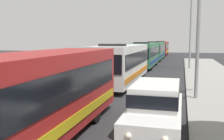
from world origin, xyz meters
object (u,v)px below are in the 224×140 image
(bus_lead, at_px, (28,98))
(streetlamp_mid, at_px, (199,12))
(bus_fourth_in_line, at_px, (155,50))
(bus_rear, at_px, (162,48))
(bus_middle, at_px, (145,54))
(white_suv, at_px, (156,107))
(streetlamp_far, at_px, (191,23))
(bus_second_in_line, at_px, (123,62))

(bus_lead, bearing_deg, streetlamp_mid, 57.60)
(bus_fourth_in_line, distance_m, streetlamp_mid, 31.33)
(streetlamp_mid, bearing_deg, bus_rear, 96.93)
(bus_middle, relative_size, white_suv, 2.11)
(bus_lead, relative_size, streetlamp_mid, 1.45)
(streetlamp_far, bearing_deg, bus_lead, -102.26)
(bus_second_in_line, bearing_deg, bus_rear, 90.00)
(bus_second_in_line, relative_size, bus_middle, 1.00)
(white_suv, height_order, streetlamp_far, streetlamp_far)
(bus_second_in_line, distance_m, streetlamp_mid, 7.96)
(streetlamp_mid, bearing_deg, white_suv, -105.69)
(bus_fourth_in_line, xyz_separation_m, streetlamp_far, (5.40, -14.33, 3.68))
(bus_lead, xyz_separation_m, bus_rear, (-0.00, 52.91, -0.00))
(bus_lead, height_order, bus_middle, same)
(bus_fourth_in_line, relative_size, bus_rear, 1.16)
(white_suv, xyz_separation_m, streetlamp_far, (1.70, 22.40, 4.34))
(bus_fourth_in_line, bearing_deg, bus_rear, 90.00)
(bus_second_in_line, bearing_deg, bus_fourth_in_line, 90.00)
(white_suv, bearing_deg, bus_middle, 98.87)
(bus_lead, distance_m, streetlamp_mid, 10.61)
(bus_rear, distance_m, streetlamp_mid, 44.86)
(bus_middle, height_order, bus_fourth_in_line, same)
(bus_middle, height_order, white_suv, bus_middle)
(bus_second_in_line, xyz_separation_m, bus_fourth_in_line, (0.00, 25.87, 0.00))
(bus_middle, distance_m, bus_rear, 26.77)
(bus_lead, xyz_separation_m, bus_middle, (-0.00, 26.15, -0.00))
(white_suv, height_order, streetlamp_mid, streetlamp_mid)
(bus_second_in_line, distance_m, bus_fourth_in_line, 25.87)
(streetlamp_mid, bearing_deg, bus_second_in_line, 138.33)
(bus_rear, bearing_deg, bus_middle, -90.00)
(bus_middle, distance_m, streetlamp_far, 6.66)
(bus_rear, bearing_deg, bus_second_in_line, -90.00)
(bus_middle, xyz_separation_m, streetlamp_far, (5.40, -1.29, 3.68))
(bus_second_in_line, relative_size, bus_rear, 1.01)
(bus_rear, height_order, white_suv, bus_rear)
(bus_fourth_in_line, distance_m, bus_rear, 13.73)
(bus_lead, bearing_deg, bus_second_in_line, 90.00)
(bus_second_in_line, bearing_deg, bus_lead, -90.00)
(streetlamp_mid, xyz_separation_m, streetlamp_far, (0.00, 16.35, 0.35))
(bus_second_in_line, bearing_deg, streetlamp_far, 64.93)
(white_suv, bearing_deg, bus_rear, 94.19)
(bus_lead, bearing_deg, bus_rear, 90.00)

